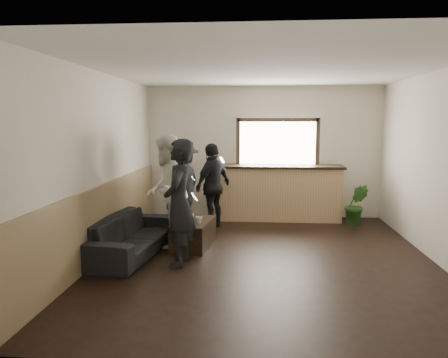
# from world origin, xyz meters

# --- Properties ---
(ground) EXTENTS (5.00, 6.00, 0.01)m
(ground) POSITION_xyz_m (0.00, 0.00, 0.00)
(ground) COLOR black
(room_shell) EXTENTS (5.01, 6.01, 2.80)m
(room_shell) POSITION_xyz_m (-0.74, 0.00, 1.47)
(room_shell) COLOR silver
(room_shell) RESTS_ON ground
(bar_counter) EXTENTS (2.70, 0.68, 2.13)m
(bar_counter) POSITION_xyz_m (0.30, 2.70, 0.64)
(bar_counter) COLOR tan
(bar_counter) RESTS_ON ground
(sofa) EXTENTS (1.06, 2.16, 0.60)m
(sofa) POSITION_xyz_m (-2.05, 0.01, 0.30)
(sofa) COLOR black
(sofa) RESTS_ON ground
(coffee_table) EXTENTS (0.66, 1.04, 0.44)m
(coffee_table) POSITION_xyz_m (-1.15, 0.51, 0.22)
(coffee_table) COLOR black
(coffee_table) RESTS_ON ground
(cup_a) EXTENTS (0.14, 0.14, 0.09)m
(cup_a) POSITION_xyz_m (-1.23, 0.66, 0.48)
(cup_a) COLOR silver
(cup_a) RESTS_ON coffee_table
(cup_b) EXTENTS (0.14, 0.14, 0.10)m
(cup_b) POSITION_xyz_m (-1.04, 0.36, 0.49)
(cup_b) COLOR silver
(cup_b) RESTS_ON coffee_table
(potted_plant) EXTENTS (0.50, 0.42, 0.82)m
(potted_plant) POSITION_xyz_m (1.85, 2.29, 0.41)
(potted_plant) COLOR #2D6623
(potted_plant) RESTS_ON ground
(person_a) EXTENTS (0.50, 0.68, 1.81)m
(person_a) POSITION_xyz_m (-1.21, -0.40, 0.90)
(person_a) COLOR black
(person_a) RESTS_ON ground
(person_b) EXTENTS (0.78, 0.96, 1.84)m
(person_b) POSITION_xyz_m (-1.59, 0.52, 0.92)
(person_b) COLOR silver
(person_b) RESTS_ON ground
(person_c) EXTENTS (0.86, 1.23, 1.75)m
(person_c) POSITION_xyz_m (-1.49, 1.35, 0.87)
(person_c) COLOR black
(person_c) RESTS_ON ground
(person_d) EXTENTS (0.85, 1.03, 1.64)m
(person_d) POSITION_xyz_m (-0.97, 1.87, 0.82)
(person_d) COLOR black
(person_d) RESTS_ON ground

